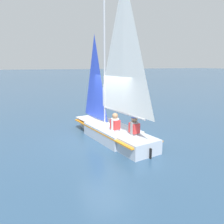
% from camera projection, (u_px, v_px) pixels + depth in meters
% --- Properties ---
extents(ground_plane, '(260.00, 260.00, 0.00)m').
position_uv_depth(ground_plane, '(112.00, 139.00, 8.77)').
color(ground_plane, '#2D4C6B').
extents(sailboat_main, '(2.08, 4.54, 5.97)m').
position_uv_depth(sailboat_main, '(113.00, 117.00, 8.52)').
color(sailboat_main, '#B2BCCC').
rests_on(sailboat_main, ground_plane).
extents(sailor_helm, '(0.35, 0.38, 1.16)m').
position_uv_depth(sailor_helm, '(115.00, 127.00, 8.19)').
color(sailor_helm, black).
rests_on(sailor_helm, ground_plane).
extents(sailor_crew, '(0.35, 0.38, 1.16)m').
position_uv_depth(sailor_crew, '(134.00, 131.00, 7.72)').
color(sailor_crew, black).
rests_on(sailor_crew, ground_plane).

